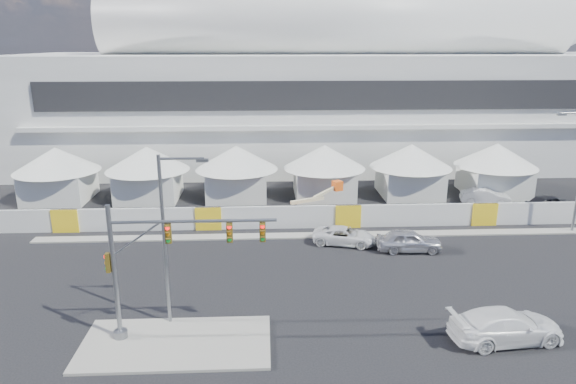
{
  "coord_description": "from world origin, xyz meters",
  "views": [
    {
      "loc": [
        -1.18,
        -27.17,
        15.49
      ],
      "look_at": [
        0.59,
        10.0,
        4.58
      ],
      "focal_mm": 32.0,
      "sensor_mm": 36.0,
      "label": 1
    }
  ],
  "objects_px": {
    "pickup_near": "(506,326)",
    "lot_car_b": "(548,203)",
    "streetlight_median": "(168,229)",
    "boom_lift": "(304,211)",
    "pickup_curb": "(344,236)",
    "traffic_mast": "(149,267)",
    "lot_car_a": "(485,196)",
    "sedan_silver": "(409,241)"
  },
  "relations": [
    {
      "from": "pickup_curb",
      "to": "boom_lift",
      "type": "relative_size",
      "value": 0.76
    },
    {
      "from": "streetlight_median",
      "to": "lot_car_a",
      "type": "bearing_deg",
      "value": 38.1
    },
    {
      "from": "boom_lift",
      "to": "lot_car_b",
      "type": "bearing_deg",
      "value": -21.09
    },
    {
      "from": "traffic_mast",
      "to": "streetlight_median",
      "type": "bearing_deg",
      "value": 62.71
    },
    {
      "from": "pickup_near",
      "to": "traffic_mast",
      "type": "bearing_deg",
      "value": 80.69
    },
    {
      "from": "traffic_mast",
      "to": "sedan_silver",
      "type": "bearing_deg",
      "value": 33.74
    },
    {
      "from": "pickup_near",
      "to": "lot_car_b",
      "type": "relative_size",
      "value": 1.27
    },
    {
      "from": "traffic_mast",
      "to": "pickup_near",
      "type": "bearing_deg",
      "value": -3.21
    },
    {
      "from": "pickup_curb",
      "to": "boom_lift",
      "type": "distance_m",
      "value": 6.38
    },
    {
      "from": "sedan_silver",
      "to": "lot_car_b",
      "type": "relative_size",
      "value": 1.03
    },
    {
      "from": "lot_car_a",
      "to": "boom_lift",
      "type": "bearing_deg",
      "value": 116.52
    },
    {
      "from": "sedan_silver",
      "to": "streetlight_median",
      "type": "xyz_separation_m",
      "value": [
        -16.27,
        -9.85,
        4.88
      ]
    },
    {
      "from": "pickup_near",
      "to": "streetlight_median",
      "type": "distance_m",
      "value": 18.89
    },
    {
      "from": "lot_car_b",
      "to": "pickup_near",
      "type": "bearing_deg",
      "value": 126.14
    },
    {
      "from": "traffic_mast",
      "to": "boom_lift",
      "type": "bearing_deg",
      "value": 63.07
    },
    {
      "from": "lot_car_a",
      "to": "boom_lift",
      "type": "height_order",
      "value": "boom_lift"
    },
    {
      "from": "streetlight_median",
      "to": "boom_lift",
      "type": "distance_m",
      "value": 19.93
    },
    {
      "from": "lot_car_a",
      "to": "sedan_silver",
      "type": "bearing_deg",
      "value": 150.7
    },
    {
      "from": "pickup_near",
      "to": "lot_car_b",
      "type": "height_order",
      "value": "pickup_near"
    },
    {
      "from": "sedan_silver",
      "to": "streetlight_median",
      "type": "distance_m",
      "value": 19.64
    },
    {
      "from": "pickup_near",
      "to": "lot_car_b",
      "type": "bearing_deg",
      "value": -39.44
    },
    {
      "from": "lot_car_b",
      "to": "boom_lift",
      "type": "distance_m",
      "value": 23.43
    },
    {
      "from": "lot_car_a",
      "to": "lot_car_b",
      "type": "relative_size",
      "value": 0.99
    },
    {
      "from": "pickup_curb",
      "to": "lot_car_a",
      "type": "distance_m",
      "value": 18.36
    },
    {
      "from": "lot_car_a",
      "to": "streetlight_median",
      "type": "distance_m",
      "value": 34.77
    },
    {
      "from": "sedan_silver",
      "to": "lot_car_b",
      "type": "distance_m",
      "value": 18.17
    },
    {
      "from": "streetlight_median",
      "to": "boom_lift",
      "type": "bearing_deg",
      "value": 63.1
    },
    {
      "from": "traffic_mast",
      "to": "pickup_curb",
      "type": "bearing_deg",
      "value": 46.65
    },
    {
      "from": "pickup_curb",
      "to": "traffic_mast",
      "type": "distance_m",
      "value": 18.31
    },
    {
      "from": "pickup_curb",
      "to": "lot_car_b",
      "type": "height_order",
      "value": "lot_car_b"
    },
    {
      "from": "pickup_curb",
      "to": "pickup_near",
      "type": "distance_m",
      "value": 15.56
    },
    {
      "from": "traffic_mast",
      "to": "streetlight_median",
      "type": "height_order",
      "value": "streetlight_median"
    },
    {
      "from": "sedan_silver",
      "to": "boom_lift",
      "type": "height_order",
      "value": "boom_lift"
    },
    {
      "from": "lot_car_a",
      "to": "pickup_curb",
      "type": "bearing_deg",
      "value": 136.25
    },
    {
      "from": "lot_car_b",
      "to": "boom_lift",
      "type": "height_order",
      "value": "boom_lift"
    },
    {
      "from": "traffic_mast",
      "to": "streetlight_median",
      "type": "relative_size",
      "value": 0.91
    },
    {
      "from": "pickup_near",
      "to": "boom_lift",
      "type": "distance_m",
      "value": 21.94
    },
    {
      "from": "pickup_near",
      "to": "lot_car_a",
      "type": "relative_size",
      "value": 1.29
    },
    {
      "from": "boom_lift",
      "to": "lot_car_a",
      "type": "bearing_deg",
      "value": -12.43
    },
    {
      "from": "streetlight_median",
      "to": "pickup_curb",
      "type": "bearing_deg",
      "value": 44.93
    },
    {
      "from": "pickup_curb",
      "to": "traffic_mast",
      "type": "relative_size",
      "value": 0.56
    },
    {
      "from": "lot_car_b",
      "to": "streetlight_median",
      "type": "height_order",
      "value": "streetlight_median"
    }
  ]
}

